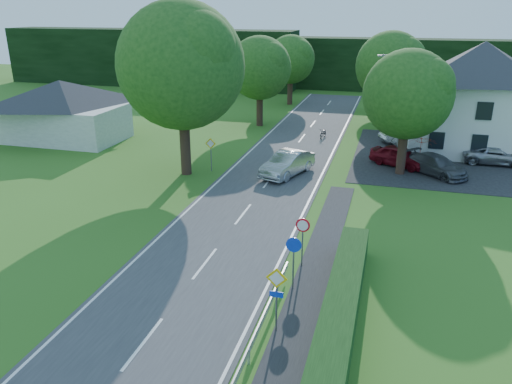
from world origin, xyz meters
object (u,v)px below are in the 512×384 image
(parked_car_silver_a, at_px, (408,134))
(streetlight, at_px, (400,105))
(parked_car_silver_b, at_px, (496,155))
(moving_car, at_px, (287,164))
(parked_car_red, at_px, (399,156))
(parasol, at_px, (421,150))
(motorcycle, at_px, (323,133))
(parked_car_grey, at_px, (436,165))

(parked_car_silver_a, bearing_deg, streetlight, 146.81)
(parked_car_silver_b, bearing_deg, parked_car_silver_a, 54.10)
(moving_car, bearing_deg, parked_car_red, 48.39)
(moving_car, relative_size, parasol, 2.29)
(motorcycle, relative_size, parked_car_silver_b, 0.36)
(parked_car_red, height_order, parasol, parasol)
(parked_car_red, xyz_separation_m, parked_car_silver_b, (6.93, 2.55, -0.08))
(motorcycle, height_order, parasol, parasol)
(moving_car, distance_m, parked_car_silver_a, 14.04)
(parked_car_silver_b, bearing_deg, moving_car, 115.98)
(moving_car, distance_m, parasol, 10.58)
(parked_car_silver_b, bearing_deg, parked_car_grey, 131.89)
(parked_car_grey, bearing_deg, moving_car, 148.71)
(parked_car_silver_a, relative_size, parked_car_grey, 1.00)
(streetlight, distance_m, parked_car_silver_a, 7.95)
(streetlight, relative_size, parked_car_silver_b, 1.69)
(motorcycle, xyz_separation_m, parasol, (8.09, -5.48, 0.53))
(streetlight, relative_size, parked_car_silver_a, 1.70)
(parked_car_grey, height_order, parked_car_silver_b, parked_car_grey)
(motorcycle, height_order, parked_car_silver_a, parked_car_silver_a)
(moving_car, height_order, parked_car_silver_a, moving_car)
(moving_car, bearing_deg, motorcycle, 104.39)
(motorcycle, relative_size, parked_car_silver_a, 0.36)
(motorcycle, xyz_separation_m, parked_car_grey, (9.08, -8.21, 0.24))
(streetlight, bearing_deg, parked_car_silver_a, 82.08)
(moving_car, relative_size, motorcycle, 2.92)
(motorcycle, relative_size, parasol, 0.78)
(parked_car_silver_b, xyz_separation_m, parasol, (-5.43, -1.16, 0.31))
(streetlight, height_order, parked_car_silver_a, streetlight)
(moving_car, height_order, parked_car_red, moving_car)
(parasol, bearing_deg, parked_car_red, -137.20)
(parked_car_red, bearing_deg, streetlight, 82.24)
(motorcycle, xyz_separation_m, parked_car_silver_a, (7.24, 0.36, 0.33))
(motorcycle, bearing_deg, parked_car_silver_b, -9.81)
(streetlight, xyz_separation_m, parked_car_silver_a, (0.97, 7.00, -3.65))
(motorcycle, distance_m, parasol, 9.79)
(parked_car_silver_a, xyz_separation_m, parked_car_silver_b, (6.29, -4.69, -0.12))
(streetlight, bearing_deg, moving_car, -148.02)
(motorcycle, bearing_deg, parked_car_silver_a, 10.78)
(moving_car, height_order, parasol, parasol)
(parked_car_silver_a, relative_size, parasol, 2.18)
(parked_car_silver_b, distance_m, parasol, 5.56)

